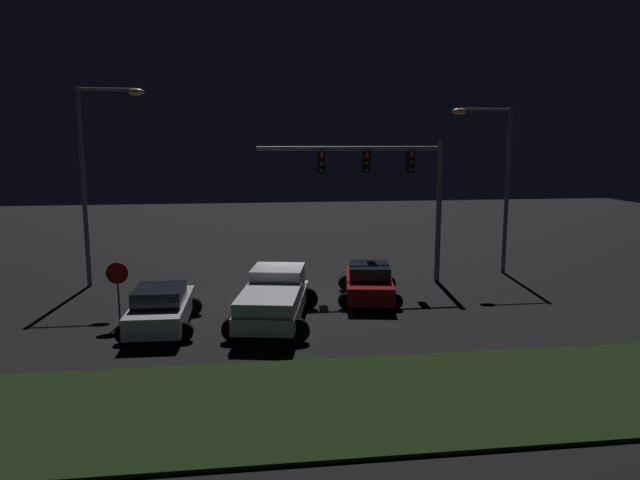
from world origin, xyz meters
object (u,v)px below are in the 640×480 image
object	(u,v)px
stop_sign	(118,281)
traffic_signal_gantry	(387,176)
car_sedan_far	(369,282)
street_lamp_right	(496,169)
pickup_truck	(274,295)
car_sedan	(161,308)
street_lamp_left	(95,163)

from	to	relation	value
stop_sign	traffic_signal_gantry	bearing A→B (deg)	23.93
car_sedan_far	street_lamp_right	size ratio (longest dim) A/B	0.58
pickup_truck	street_lamp_right	world-z (taller)	street_lamp_right
traffic_signal_gantry	car_sedan_far	bearing A→B (deg)	-116.79
car_sedan	stop_sign	bearing A→B (deg)	67.49
pickup_truck	street_lamp_left	distance (m)	10.80
stop_sign	car_sedan_far	bearing A→B (deg)	12.46
car_sedan	stop_sign	xyz separation A→B (m)	(-1.53, 0.69, 0.82)
stop_sign	street_lamp_right	bearing A→B (deg)	20.50
traffic_signal_gantry	stop_sign	distance (m)	12.28
pickup_truck	street_lamp_right	bearing A→B (deg)	-47.50
pickup_truck	stop_sign	xyz separation A→B (m)	(-5.44, 0.50, 0.56)
car_sedan_far	street_lamp_right	bearing A→B (deg)	-50.20
car_sedan_far	traffic_signal_gantry	size ratio (longest dim) A/B	0.56
traffic_signal_gantry	stop_sign	size ratio (longest dim) A/B	3.73
car_sedan	street_lamp_left	size ratio (longest dim) A/B	0.51
street_lamp_right	street_lamp_left	bearing A→B (deg)	-179.60
car_sedan_far	pickup_truck	bearing A→B (deg)	132.69
street_lamp_right	pickup_truck	bearing A→B (deg)	-148.86
car_sedan_far	street_lamp_left	xyz separation A→B (m)	(-11.33, 3.95, 4.74)
street_lamp_left	pickup_truck	bearing A→B (deg)	-41.68
pickup_truck	stop_sign	distance (m)	5.49
traffic_signal_gantry	car_sedan	bearing A→B (deg)	-149.39
street_lamp_left	car_sedan	bearing A→B (deg)	-62.96
pickup_truck	stop_sign	bearing A→B (deg)	96.07
traffic_signal_gantry	street_lamp_right	world-z (taller)	street_lamp_right
street_lamp_left	street_lamp_right	distance (m)	18.38
pickup_truck	car_sedan	world-z (taller)	pickup_truck
car_sedan_far	traffic_signal_gantry	xyz separation A→B (m)	(1.37, 2.71, 4.16)
car_sedan	traffic_signal_gantry	world-z (taller)	traffic_signal_gantry
car_sedan	pickup_truck	bearing A→B (deg)	-85.55
street_lamp_left	stop_sign	size ratio (longest dim) A/B	3.92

